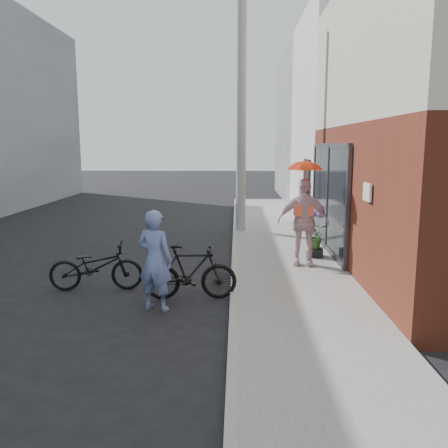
{
  "coord_description": "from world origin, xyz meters",
  "views": [
    {
      "loc": [
        0.98,
        -7.73,
        2.6
      ],
      "look_at": [
        0.74,
        1.21,
        1.1
      ],
      "focal_mm": 38.0,
      "sensor_mm": 36.0,
      "label": 1
    }
  ],
  "objects_px": {
    "bike_left": "(96,267)",
    "kimono_woman": "(303,222)",
    "utility_pole": "(241,112)",
    "planter": "(315,252)",
    "bike_right": "(190,272)",
    "officer": "(155,260)"
  },
  "relations": [
    {
      "from": "kimono_woman",
      "to": "utility_pole",
      "type": "bearing_deg",
      "value": 116.76
    },
    {
      "from": "utility_pole",
      "to": "bike_right",
      "type": "bearing_deg",
      "value": -98.49
    },
    {
      "from": "bike_left",
      "to": "planter",
      "type": "xyz_separation_m",
      "value": [
        4.29,
        2.23,
        -0.22
      ]
    },
    {
      "from": "bike_left",
      "to": "kimono_woman",
      "type": "distance_m",
      "value": 4.22
    },
    {
      "from": "officer",
      "to": "bike_left",
      "type": "relative_size",
      "value": 0.97
    },
    {
      "from": "utility_pole",
      "to": "bike_left",
      "type": "distance_m",
      "value": 6.85
    },
    {
      "from": "officer",
      "to": "bike_right",
      "type": "relative_size",
      "value": 1.03
    },
    {
      "from": "utility_pole",
      "to": "kimono_woman",
      "type": "distance_m",
      "value": 4.9
    },
    {
      "from": "bike_right",
      "to": "planter",
      "type": "bearing_deg",
      "value": -47.87
    },
    {
      "from": "bike_left",
      "to": "planter",
      "type": "relative_size",
      "value": 4.74
    },
    {
      "from": "officer",
      "to": "planter",
      "type": "relative_size",
      "value": 4.6
    },
    {
      "from": "planter",
      "to": "kimono_woman",
      "type": "bearing_deg",
      "value": -117.8
    },
    {
      "from": "bike_right",
      "to": "kimono_woman",
      "type": "distance_m",
      "value": 2.96
    },
    {
      "from": "kimono_woman",
      "to": "planter",
      "type": "xyz_separation_m",
      "value": [
        0.39,
        0.74,
        -0.81
      ]
    },
    {
      "from": "kimono_woman",
      "to": "planter",
      "type": "relative_size",
      "value": 5.16
    },
    {
      "from": "bike_left",
      "to": "kimono_woman",
      "type": "height_order",
      "value": "kimono_woman"
    },
    {
      "from": "bike_left",
      "to": "utility_pole",
      "type": "bearing_deg",
      "value": -31.68
    },
    {
      "from": "bike_left",
      "to": "planter",
      "type": "bearing_deg",
      "value": -68.67
    },
    {
      "from": "bike_right",
      "to": "officer",
      "type": "bearing_deg",
      "value": 131.83
    },
    {
      "from": "officer",
      "to": "bike_right",
      "type": "height_order",
      "value": "officer"
    },
    {
      "from": "bike_left",
      "to": "bike_right",
      "type": "xyz_separation_m",
      "value": [
        1.75,
        -0.47,
        0.04
      ]
    },
    {
      "from": "bike_left",
      "to": "kimono_woman",
      "type": "xyz_separation_m",
      "value": [
        3.9,
        1.49,
        0.59
      ]
    }
  ]
}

